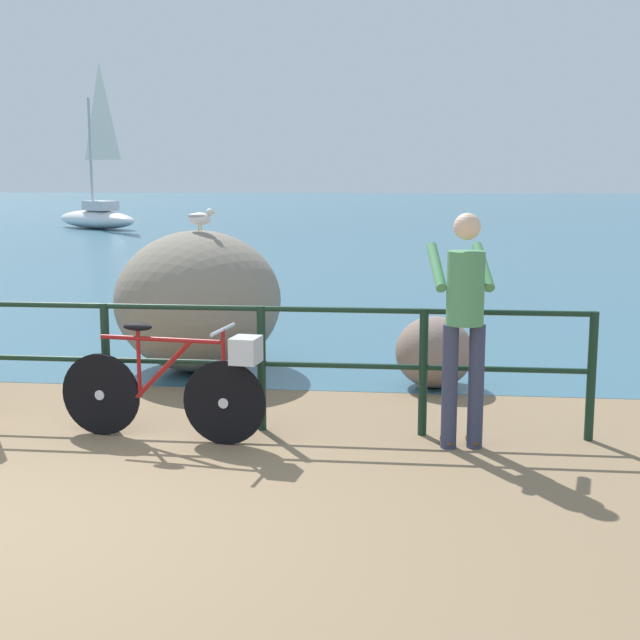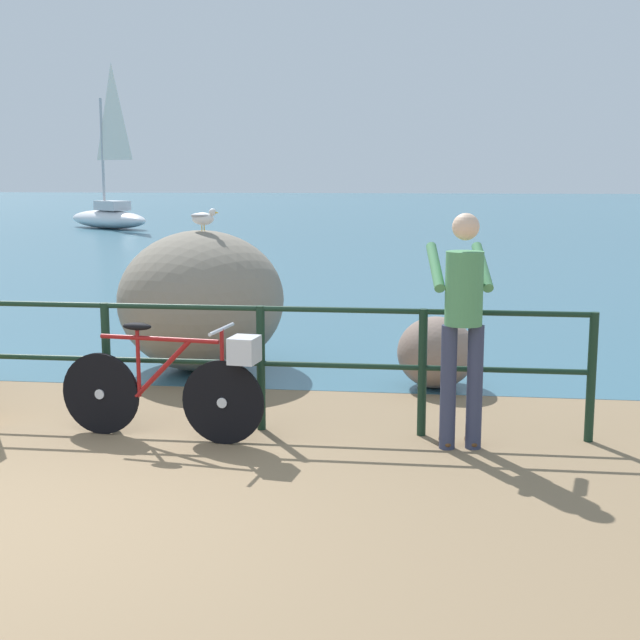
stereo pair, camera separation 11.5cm
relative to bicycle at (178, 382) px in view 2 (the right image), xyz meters
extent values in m
cube|color=#846B4C|center=(-0.71, 18.25, -0.51)|extent=(120.00, 120.00, 0.10)
cube|color=#38667A|center=(-0.71, 46.70, -0.46)|extent=(120.00, 90.00, 0.01)
cylinder|color=black|center=(-0.71, 0.37, 0.05)|extent=(0.07, 0.07, 1.02)
cylinder|color=black|center=(0.58, 0.37, 0.05)|extent=(0.07, 0.07, 1.02)
cylinder|color=black|center=(1.88, 0.37, 0.05)|extent=(0.07, 0.07, 1.02)
cylinder|color=black|center=(3.18, 0.37, 0.05)|extent=(0.07, 0.07, 1.02)
cylinder|color=black|center=(-0.71, 0.37, 0.54)|extent=(7.78, 0.04, 0.04)
cylinder|color=black|center=(-0.71, 0.37, 0.09)|extent=(7.78, 0.04, 0.04)
cylinder|color=black|center=(-0.66, 0.09, -0.13)|extent=(0.66, 0.12, 0.66)
cylinder|color=#B7BCC6|center=(-0.66, 0.09, -0.13)|extent=(0.09, 0.07, 0.08)
cylinder|color=black|center=(0.37, -0.05, -0.13)|extent=(0.66, 0.12, 0.66)
cylinder|color=#B7BCC6|center=(0.37, -0.05, -0.13)|extent=(0.09, 0.07, 0.08)
cylinder|color=maroon|center=(-0.15, 0.02, 0.34)|extent=(0.98, 0.17, 0.04)
cylinder|color=maroon|center=(-0.12, 0.02, 0.10)|extent=(0.50, 0.11, 0.50)
cylinder|color=maroon|center=(-0.33, 0.04, 0.13)|extent=(0.03, 0.03, 0.53)
ellipsoid|color=black|center=(-0.33, 0.04, 0.43)|extent=(0.25, 0.13, 0.06)
cylinder|color=maroon|center=(0.37, -0.05, 0.15)|extent=(0.03, 0.03, 0.57)
cylinder|color=#B7BCC6|center=(0.37, -0.05, 0.44)|extent=(0.09, 0.48, 0.03)
cube|color=#B7BCC6|center=(0.55, -0.07, 0.29)|extent=(0.23, 0.26, 0.20)
cylinder|color=#333851|center=(2.08, 0.06, 0.01)|extent=(0.12, 0.12, 0.95)
ellipsoid|color=#513319|center=(2.07, 0.11, -0.42)|extent=(0.14, 0.27, 0.08)
cylinder|color=#333851|center=(2.28, 0.08, 0.01)|extent=(0.12, 0.12, 0.95)
ellipsoid|color=#513319|center=(2.27, 0.14, -0.42)|extent=(0.14, 0.27, 0.08)
cylinder|color=#4C8C59|center=(2.18, 0.07, 0.76)|extent=(0.28, 0.28, 0.55)
sphere|color=beige|center=(2.18, 0.07, 1.22)|extent=(0.20, 0.20, 0.20)
cylinder|color=#4C8C59|center=(1.96, 0.28, 0.90)|extent=(0.16, 0.52, 0.34)
cylinder|color=#4C8C59|center=(2.32, 0.33, 0.90)|extent=(0.16, 0.52, 0.34)
ellipsoid|color=gray|center=(-0.47, 2.52, 0.28)|extent=(1.74, 1.91, 1.48)
ellipsoid|color=#826C60|center=(2.00, 1.99, -0.12)|extent=(0.76, 0.82, 0.70)
cylinder|color=gold|center=(-0.41, 2.46, 1.05)|extent=(0.01, 0.01, 0.06)
cylinder|color=gold|center=(-0.43, 2.42, 1.05)|extent=(0.01, 0.01, 0.06)
ellipsoid|color=white|center=(-0.42, 2.44, 1.14)|extent=(0.28, 0.18, 0.13)
ellipsoid|color=#9E9EA3|center=(-0.44, 2.45, 1.17)|extent=(0.26, 0.19, 0.06)
sphere|color=white|center=(-0.31, 2.40, 1.21)|extent=(0.08, 0.08, 0.08)
cone|color=gold|center=(-0.26, 2.39, 1.21)|extent=(0.05, 0.04, 0.02)
ellipsoid|color=white|center=(-10.42, 26.07, -0.11)|extent=(4.36, 3.56, 0.70)
cube|color=silver|center=(-10.17, 25.90, 0.42)|extent=(1.52, 1.39, 0.36)
cylinder|color=#B2B2B7|center=(-10.59, 26.18, 2.34)|extent=(0.10, 0.10, 4.20)
pyramid|color=white|center=(-9.97, 25.76, 3.92)|extent=(1.35, 0.95, 3.57)
camera|label=1|loc=(1.81, -6.43, 1.59)|focal=49.12mm
camera|label=2|loc=(1.93, -6.42, 1.59)|focal=49.12mm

